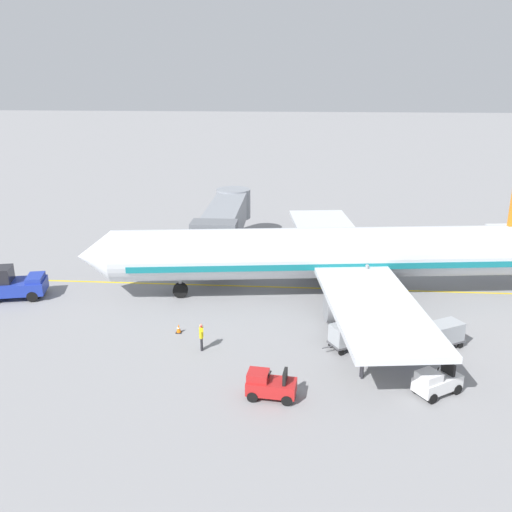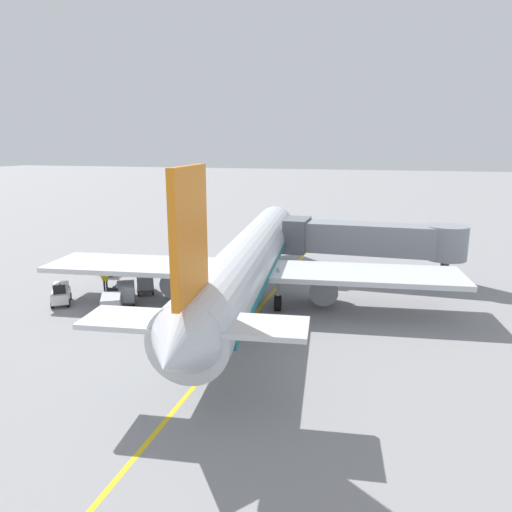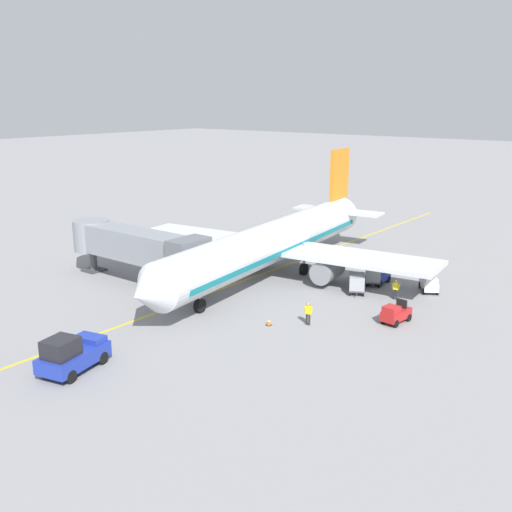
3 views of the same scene
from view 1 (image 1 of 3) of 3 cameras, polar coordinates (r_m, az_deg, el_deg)
ground_plane at (r=43.07m, az=7.49°, el=-3.33°), size 400.00×400.00×0.00m
gate_lead_in_line at (r=43.07m, az=7.50°, el=-3.32°), size 0.24×80.00×0.01m
parked_airliner at (r=40.94m, az=8.27°, el=0.22°), size 30.41×37.33×10.63m
jet_bridge at (r=49.20m, az=-3.15°, el=3.80°), size 15.44×3.50×4.98m
pushback_tractor at (r=44.36m, az=-23.82°, el=-2.63°), size 3.15×4.79×2.40m
baggage_tug_lead at (r=30.60m, az=18.03°, el=-12.19°), size 2.38×2.75×1.62m
baggage_tug_trailing at (r=28.91m, az=1.41°, el=-13.12°), size 1.53×2.62×1.62m
baggage_tug_spare at (r=34.29m, az=15.39°, el=-8.47°), size 1.34×2.53×1.62m
baggage_cart_front at (r=33.87m, az=9.47°, el=-7.93°), size 2.22×2.86×1.58m
baggage_cart_second_in_train at (r=34.35m, az=14.52°, el=-7.90°), size 2.22×2.86×1.58m
baggage_cart_third_in_train at (r=35.46m, az=18.80°, el=-7.46°), size 2.22×2.86×1.58m
ground_crew_wing_walker at (r=33.42m, az=-5.64°, el=-8.13°), size 0.73×0.30×1.69m
ground_crew_loader at (r=30.99m, az=10.86°, el=-10.64°), size 0.72×0.32×1.69m
safety_cone_nose_left at (r=35.97m, az=-7.95°, el=-7.39°), size 0.36×0.36×0.59m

